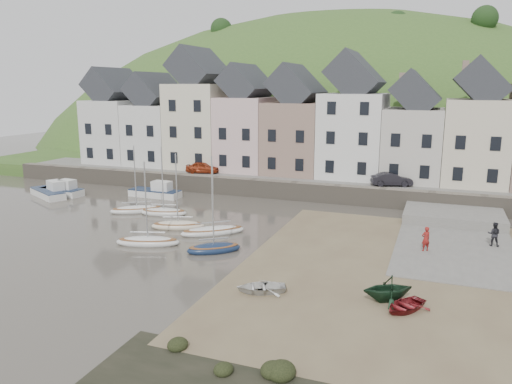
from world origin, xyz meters
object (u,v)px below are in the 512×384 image
at_px(rowboat_green, 388,288).
at_px(rowboat_red, 405,305).
at_px(car_left, 203,167).
at_px(person_red, 426,239).
at_px(rowboat_white, 261,287).
at_px(car_right, 392,179).
at_px(person_dark, 494,234).
at_px(sailboat_0, 164,212).

relative_size(rowboat_green, rowboat_red, 1.04).
xyz_separation_m(rowboat_green, car_left, (-23.04, 24.06, 1.46)).
bearing_deg(person_red, rowboat_white, 16.12).
xyz_separation_m(rowboat_red, person_red, (0.63, 9.97, 0.66)).
xyz_separation_m(person_red, car_right, (-3.80, 14.95, 1.27)).
bearing_deg(person_red, rowboat_green, 44.79).
relative_size(rowboat_green, car_left, 0.72).
relative_size(rowboat_white, car_left, 0.74).
relative_size(person_red, car_left, 0.46).
bearing_deg(person_dark, car_left, -16.27).
distance_m(car_left, car_right, 20.82).
distance_m(rowboat_white, person_dark, 18.45).
relative_size(person_dark, car_right, 0.44).
relative_size(sailboat_0, rowboat_white, 2.29).
bearing_deg(car_right, sailboat_0, 106.25).
bearing_deg(sailboat_0, rowboat_white, -42.68).
xyz_separation_m(rowboat_white, rowboat_red, (7.66, 0.44, -0.02)).
bearing_deg(rowboat_red, sailboat_0, -177.32).
distance_m(rowboat_white, person_red, 13.32).
xyz_separation_m(sailboat_0, car_right, (18.46, 12.46, 1.99)).
distance_m(rowboat_red, car_left, 34.65).
bearing_deg(car_left, rowboat_red, -147.50).
relative_size(person_red, car_right, 0.43).
xyz_separation_m(rowboat_green, person_dark, (6.09, 11.99, 0.21)).
xyz_separation_m(person_dark, car_right, (-8.30, 12.07, 1.27)).
bearing_deg(car_right, person_red, 176.51).
height_order(sailboat_0, person_red, sailboat_0).
height_order(sailboat_0, person_dark, sailboat_0).
xyz_separation_m(rowboat_green, car_right, (-2.22, 24.06, 1.48)).
xyz_separation_m(person_red, car_left, (-24.63, 14.95, 1.25)).
bearing_deg(sailboat_0, rowboat_red, -29.92).
relative_size(rowboat_white, rowboat_red, 1.06).
bearing_deg(rowboat_red, person_red, 119.00).
height_order(sailboat_0, rowboat_white, sailboat_0).
height_order(rowboat_green, person_dark, person_dark).
bearing_deg(rowboat_red, car_right, 129.86).
height_order(sailboat_0, rowboat_red, sailboat_0).
distance_m(rowboat_green, person_dark, 13.44).
distance_m(sailboat_0, person_dark, 26.78).
bearing_deg(rowboat_green, car_right, 154.95).
distance_m(rowboat_green, person_red, 9.25).
height_order(car_left, car_right, car_right).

